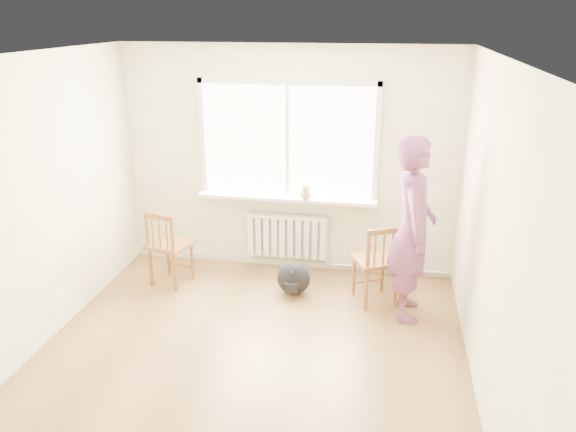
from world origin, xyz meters
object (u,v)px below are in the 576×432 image
at_px(cat, 306,191).
at_px(person, 412,229).
at_px(chair_left, 168,248).
at_px(backpack, 294,278).
at_px(chair_right, 378,264).

bearing_deg(cat, person, -37.90).
distance_m(chair_left, cat, 1.73).
height_order(person, backpack, person).
xyz_separation_m(person, cat, (-1.20, 0.77, 0.09)).
xyz_separation_m(cat, backpack, (-0.06, -0.55, -0.86)).
bearing_deg(backpack, chair_right, -2.84).
relative_size(chair_right, person, 0.48).
relative_size(cat, backpack, 0.99).
bearing_deg(chair_right, person, 126.62).
distance_m(chair_left, chair_right, 2.40).
bearing_deg(cat, backpack, -101.15).
distance_m(chair_right, person, 0.61).
relative_size(person, backpack, 5.08).
bearing_deg(chair_left, cat, -145.04).
distance_m(chair_left, backpack, 1.50).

